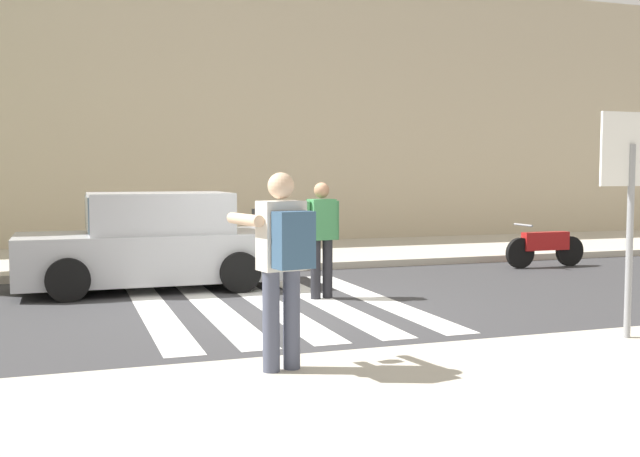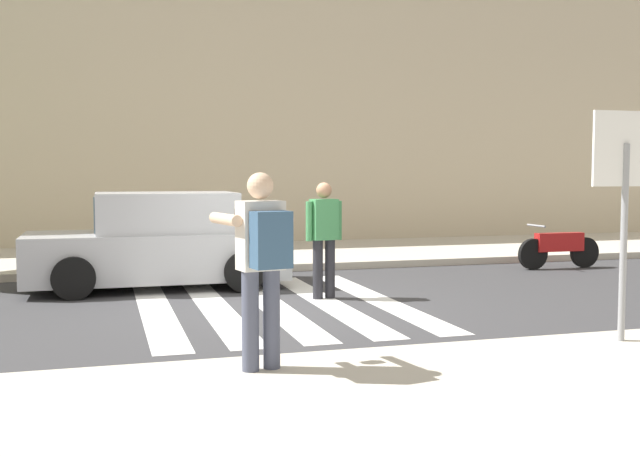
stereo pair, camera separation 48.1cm
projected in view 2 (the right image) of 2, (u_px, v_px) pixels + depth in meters
The scene contains 13 objects.
ground_plane at pixel (275, 307), 10.39m from camera, with size 120.00×120.00×0.00m, color #38383A.
sidewalk_far at pixel (213, 256), 16.12m from camera, with size 60.00×4.80×0.14m, color beige.
building_facade_far at pixel (188, 115), 20.09m from camera, with size 56.00×4.00×6.85m, color beige.
crosswalk_stripe_0 at pixel (156, 310), 10.13m from camera, with size 0.44×5.20×0.01m, color silver.
crosswalk_stripe_1 at pixel (215, 307), 10.35m from camera, with size 0.44×5.20×0.01m, color silver.
crosswalk_stripe_2 at pixel (271, 305), 10.58m from camera, with size 0.44×5.20×0.01m, color silver.
crosswalk_stripe_3 at pixel (325, 302), 10.80m from camera, with size 0.44×5.20×0.01m, color silver.
crosswalk_stripe_4 at pixel (377, 299), 11.03m from camera, with size 0.44×5.20×0.01m, color silver.
stop_sign at pixel (625, 175), 7.57m from camera, with size 0.76×0.08×2.35m.
photographer_with_backpack at pixel (262, 253), 6.46m from camera, with size 0.68×0.91×1.72m.
pedestrian_crossing at pixel (324, 233), 11.04m from camera, with size 0.57×0.30×1.72m.
parked_car_silver at pixel (160, 243), 12.15m from camera, with size 4.10×1.92×1.55m.
motorcycle at pixel (559, 247), 14.61m from camera, with size 1.76×0.60×0.87m.
Camera 2 is at (-2.28, -10.04, 1.85)m, focal length 42.00 mm.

